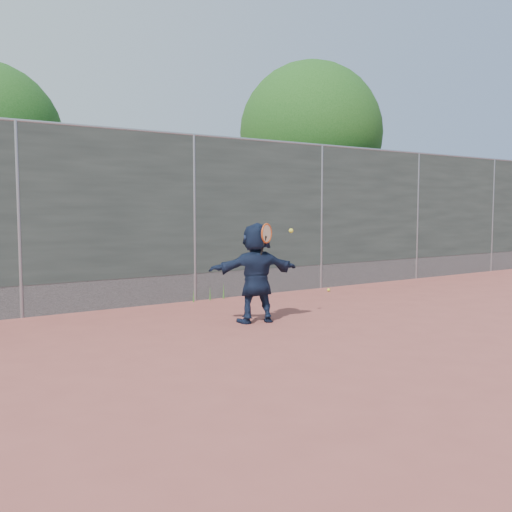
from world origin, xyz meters
TOP-DOWN VIEW (x-y plane):
  - ground at (0.00, 0.00)m, footprint 80.00×80.00m
  - player at (-0.18, 1.21)m, footprint 1.43×0.75m
  - ball_ground at (2.80, 3.01)m, footprint 0.07×0.07m
  - fence at (-0.00, 3.50)m, footprint 20.00×0.06m
  - swing_action at (-0.09, 1.02)m, footprint 0.65×0.16m
  - tree_right at (4.68, 5.75)m, footprint 3.78×3.60m
  - weed_clump at (0.29, 3.38)m, footprint 0.68×0.07m

SIDE VIEW (x-z plane):
  - ground at x=0.00m, z-range 0.00..0.00m
  - ball_ground at x=2.80m, z-range 0.00..0.07m
  - weed_clump at x=0.29m, z-range -0.02..0.28m
  - player at x=-0.18m, z-range 0.00..1.48m
  - swing_action at x=-0.09m, z-range 1.05..1.57m
  - fence at x=0.00m, z-range 0.07..3.09m
  - tree_right at x=4.68m, z-range 0.80..6.19m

